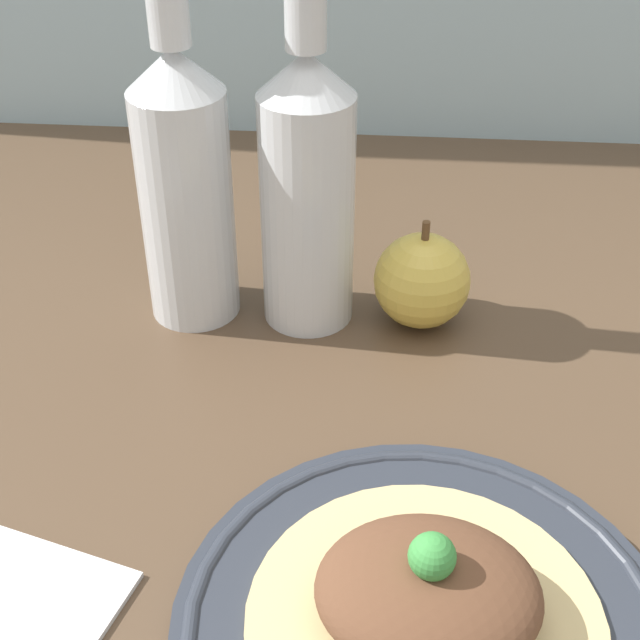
{
  "coord_description": "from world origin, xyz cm",
  "views": [
    {
      "loc": [
        0.94,
        -49.14,
        44.56
      ],
      "look_at": [
        -2.89,
        -1.93,
        10.68
      ],
      "focal_mm": 50.0,
      "sensor_mm": 36.0,
      "label": 1
    }
  ],
  "objects_px": {
    "plate": "(424,627)",
    "plated_food": "(428,597)",
    "cider_bottle_left": "(184,180)",
    "apple": "(422,281)",
    "cider_bottle_right": "(307,184)"
  },
  "relations": [
    {
      "from": "plated_food",
      "to": "cider_bottle_right",
      "type": "relative_size",
      "value": 0.67
    },
    {
      "from": "cider_bottle_left",
      "to": "plate",
      "type": "bearing_deg",
      "value": -58.65
    },
    {
      "from": "plate",
      "to": "apple",
      "type": "height_order",
      "value": "apple"
    },
    {
      "from": "cider_bottle_right",
      "to": "apple",
      "type": "bearing_deg",
      "value": -1.97
    },
    {
      "from": "plated_food",
      "to": "apple",
      "type": "distance_m",
      "value": 0.31
    },
    {
      "from": "apple",
      "to": "plated_food",
      "type": "bearing_deg",
      "value": -90.07
    },
    {
      "from": "plate",
      "to": "cider_bottle_right",
      "type": "xyz_separation_m",
      "value": [
        -0.1,
        0.32,
        0.11
      ]
    },
    {
      "from": "cider_bottle_right",
      "to": "apple",
      "type": "xyz_separation_m",
      "value": [
        0.1,
        -0.0,
        -0.08
      ]
    },
    {
      "from": "cider_bottle_left",
      "to": "apple",
      "type": "distance_m",
      "value": 0.21
    },
    {
      "from": "plate",
      "to": "cider_bottle_right",
      "type": "relative_size",
      "value": 0.95
    },
    {
      "from": "plated_food",
      "to": "apple",
      "type": "height_order",
      "value": "apple"
    },
    {
      "from": "cider_bottle_left",
      "to": "plated_food",
      "type": "bearing_deg",
      "value": -58.65
    },
    {
      "from": "plate",
      "to": "plated_food",
      "type": "xyz_separation_m",
      "value": [
        -0.0,
        0.0,
        0.03
      ]
    },
    {
      "from": "plate",
      "to": "apple",
      "type": "bearing_deg",
      "value": 89.93
    },
    {
      "from": "plate",
      "to": "plated_food",
      "type": "height_order",
      "value": "plated_food"
    }
  ]
}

